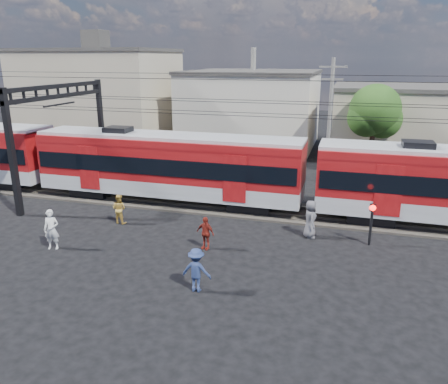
# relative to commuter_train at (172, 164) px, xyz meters

# --- Properties ---
(ground) EXTENTS (120.00, 120.00, 0.00)m
(ground) POSITION_rel_commuter_train_xyz_m (2.65, -8.00, -2.40)
(ground) COLOR black
(ground) RESTS_ON ground
(track_bed) EXTENTS (70.00, 3.40, 0.12)m
(track_bed) POSITION_rel_commuter_train_xyz_m (2.65, 0.00, -2.34)
(track_bed) COLOR #2D2823
(track_bed) RESTS_ON ground
(rail_near) EXTENTS (70.00, 0.12, 0.12)m
(rail_near) POSITION_rel_commuter_train_xyz_m (2.65, -0.75, -2.22)
(rail_near) COLOR #59544C
(rail_near) RESTS_ON track_bed
(rail_far) EXTENTS (70.00, 0.12, 0.12)m
(rail_far) POSITION_rel_commuter_train_xyz_m (2.65, 0.75, -2.22)
(rail_far) COLOR #59544C
(rail_far) RESTS_ON track_bed
(commuter_train) EXTENTS (50.30, 3.08, 4.17)m
(commuter_train) POSITION_rel_commuter_train_xyz_m (0.00, 0.00, 0.00)
(commuter_train) COLOR black
(commuter_train) RESTS_ON ground
(catenary) EXTENTS (70.00, 9.30, 7.52)m
(catenary) POSITION_rel_commuter_train_xyz_m (-6.00, -0.00, 2.73)
(catenary) COLOR black
(catenary) RESTS_ON ground
(building_west) EXTENTS (14.28, 10.20, 9.30)m
(building_west) POSITION_rel_commuter_train_xyz_m (-14.35, 16.00, 2.25)
(building_west) COLOR tan
(building_west) RESTS_ON ground
(building_midwest) EXTENTS (12.24, 12.24, 7.30)m
(building_midwest) POSITION_rel_commuter_train_xyz_m (0.65, 19.00, 1.25)
(building_midwest) COLOR beige
(building_midwest) RESTS_ON ground
(building_mideast) EXTENTS (16.32, 10.20, 6.30)m
(building_mideast) POSITION_rel_commuter_train_xyz_m (16.65, 16.00, 0.75)
(building_mideast) COLOR tan
(building_mideast) RESTS_ON ground
(utility_pole_mid) EXTENTS (1.80, 0.24, 8.50)m
(utility_pole_mid) POSITION_rel_commuter_train_xyz_m (8.65, 7.00, 2.13)
(utility_pole_mid) COLOR slate
(utility_pole_mid) RESTS_ON ground
(tree_near) EXTENTS (3.82, 3.64, 6.72)m
(tree_near) POSITION_rel_commuter_train_xyz_m (11.84, 10.09, 2.26)
(tree_near) COLOR #382619
(tree_near) RESTS_ON ground
(pedestrian_a) EXTENTS (0.78, 0.61, 1.89)m
(pedestrian_a) POSITION_rel_commuter_train_xyz_m (-2.72, -7.80, -1.46)
(pedestrian_a) COLOR silver
(pedestrian_a) RESTS_ON ground
(pedestrian_b) EXTENTS (0.82, 0.66, 1.59)m
(pedestrian_b) POSITION_rel_commuter_train_xyz_m (-1.39, -4.01, -1.60)
(pedestrian_b) COLOR gold
(pedestrian_b) RESTS_ON ground
(pedestrian_c) EXTENTS (1.11, 0.64, 1.72)m
(pedestrian_c) POSITION_rel_commuter_train_xyz_m (4.95, -9.56, -1.54)
(pedestrian_c) COLOR navy
(pedestrian_c) RESTS_ON ground
(pedestrian_d) EXTENTS (0.99, 0.61, 1.56)m
(pedestrian_d) POSITION_rel_commuter_train_xyz_m (4.06, -5.86, -1.62)
(pedestrian_d) COLOR maroon
(pedestrian_d) RESTS_ON ground
(pedestrian_e) EXTENTS (0.83, 1.05, 1.89)m
(pedestrian_e) POSITION_rel_commuter_train_xyz_m (8.54, -3.12, -1.46)
(pedestrian_e) COLOR #545359
(pedestrian_e) RESTS_ON ground
(crossing_signal) EXTENTS (0.30, 0.30, 2.05)m
(crossing_signal) POSITION_rel_commuter_train_xyz_m (11.35, -3.31, -0.98)
(crossing_signal) COLOR black
(crossing_signal) RESTS_ON ground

